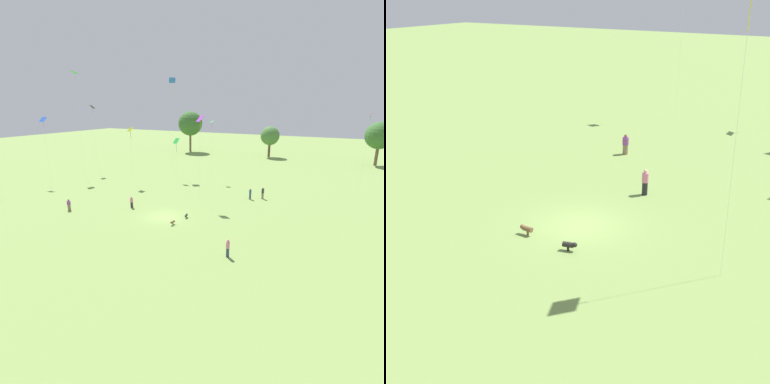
# 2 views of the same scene
# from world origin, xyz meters

# --- Properties ---
(ground_plane) EXTENTS (240.00, 240.00, 0.00)m
(ground_plane) POSITION_xyz_m (0.00, 0.00, 0.00)
(ground_plane) COLOR #7A994C
(person_1) EXTENTS (0.57, 0.57, 1.67)m
(person_1) POSITION_xyz_m (-5.99, 0.95, 0.82)
(person_1) COLOR #232328
(person_1) RESTS_ON ground_plane
(person_3) EXTENTS (0.52, 0.52, 1.58)m
(person_3) POSITION_xyz_m (-12.94, -3.95, 0.76)
(person_3) COLOR #847056
(person_3) RESTS_ON ground_plane
(dog_0) EXTENTS (0.41, 0.75, 0.48)m
(dog_0) POSITION_xyz_m (2.77, 1.04, 0.32)
(dog_0) COLOR black
(dog_0) RESTS_ON ground_plane
(dog_1) EXTENTS (0.30, 0.76, 0.52)m
(dog_1) POSITION_xyz_m (2.45, -1.85, 0.35)
(dog_1) COLOR brown
(dog_1) RESTS_ON ground_plane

